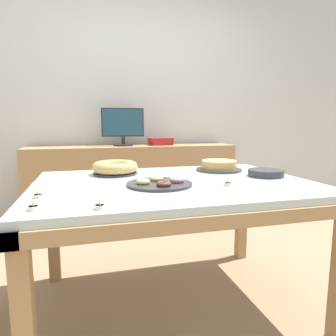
% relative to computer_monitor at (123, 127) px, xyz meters
% --- Properties ---
extents(ground_plane, '(12.00, 12.00, 0.00)m').
position_rel_computer_monitor_xyz_m(ground_plane, '(0.10, -1.49, -1.02)').
color(ground_plane, '#997F60').
extents(wall_back, '(8.00, 0.10, 2.60)m').
position_rel_computer_monitor_xyz_m(wall_back, '(0.10, 0.30, 0.28)').
color(wall_back, silver).
rests_on(wall_back, ground).
extents(dining_table, '(1.52, 1.09, 0.74)m').
position_rel_computer_monitor_xyz_m(dining_table, '(0.10, -1.49, -0.36)').
color(dining_table, silver).
rests_on(dining_table, ground).
extents(sideboard, '(2.09, 0.44, 0.83)m').
position_rel_computer_monitor_xyz_m(sideboard, '(0.10, 0.00, -0.61)').
color(sideboard, tan).
rests_on(sideboard, ground).
extents(computer_monitor, '(0.42, 0.20, 0.38)m').
position_rel_computer_monitor_xyz_m(computer_monitor, '(0.00, 0.00, 0.00)').
color(computer_monitor, '#262628').
rests_on(computer_monitor, sideboard).
extents(book_stack, '(0.25, 0.19, 0.08)m').
position_rel_computer_monitor_xyz_m(book_stack, '(0.39, 0.00, -0.15)').
color(book_stack, maroon).
rests_on(book_stack, sideboard).
extents(cake_chocolate_round, '(0.30, 0.30, 0.07)m').
position_rel_computer_monitor_xyz_m(cake_chocolate_round, '(0.50, -1.21, -0.25)').
color(cake_chocolate_round, '#333338').
rests_on(cake_chocolate_round, dining_table).
extents(cake_golden_bundt, '(0.28, 0.28, 0.08)m').
position_rel_computer_monitor_xyz_m(cake_golden_bundt, '(-0.19, -1.18, -0.24)').
color(cake_golden_bundt, '#333338').
rests_on(cake_golden_bundt, dining_table).
extents(pastry_platter, '(0.34, 0.34, 0.04)m').
position_rel_computer_monitor_xyz_m(pastry_platter, '(-0.00, -1.59, -0.27)').
color(pastry_platter, '#333338').
rests_on(pastry_platter, dining_table).
extents(plate_stack, '(0.21, 0.21, 0.04)m').
position_rel_computer_monitor_xyz_m(plate_stack, '(0.68, -1.49, -0.26)').
color(plate_stack, '#333338').
rests_on(plate_stack, dining_table).
extents(tealight_near_front, '(0.04, 0.04, 0.04)m').
position_rel_computer_monitor_xyz_m(tealight_near_front, '(-0.55, -1.90, -0.27)').
color(tealight_near_front, silver).
rests_on(tealight_near_front, dining_table).
extents(tealight_right_edge, '(0.04, 0.04, 0.04)m').
position_rel_computer_monitor_xyz_m(tealight_right_edge, '(-0.56, -1.71, -0.27)').
color(tealight_right_edge, silver).
rests_on(tealight_right_edge, dining_table).
extents(tealight_centre, '(0.04, 0.04, 0.04)m').
position_rel_computer_monitor_xyz_m(tealight_centre, '(0.33, -1.69, -0.27)').
color(tealight_centre, silver).
rests_on(tealight_centre, dining_table).
extents(tealight_left_edge, '(0.04, 0.04, 0.04)m').
position_rel_computer_monitor_xyz_m(tealight_left_edge, '(-0.32, -1.95, -0.27)').
color(tealight_left_edge, silver).
rests_on(tealight_left_edge, dining_table).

